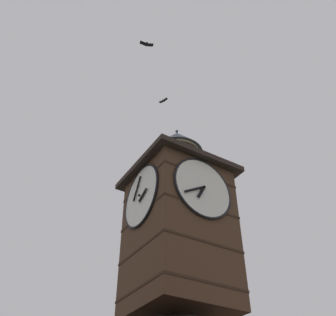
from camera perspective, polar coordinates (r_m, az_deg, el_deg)
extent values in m
cube|color=#4C3323|center=(16.62, 1.60, -11.91)|extent=(3.62, 3.62, 6.11)
cube|color=#352318|center=(15.73, 1.75, -19.52)|extent=(3.66, 3.66, 0.10)
cube|color=#352318|center=(16.28, 1.65, -14.42)|extent=(3.66, 3.66, 0.10)
cube|color=#352318|center=(16.95, 1.56, -9.69)|extent=(3.66, 3.66, 0.10)
cube|color=#352318|center=(17.73, 1.47, -5.35)|extent=(3.66, 3.66, 0.10)
cylinder|color=white|center=(16.10, 5.06, -4.35)|extent=(2.71, 0.10, 2.71)
torus|color=black|center=(16.09, 5.11, -4.31)|extent=(2.81, 0.10, 2.81)
cube|color=black|center=(15.79, 4.85, -4.90)|extent=(0.43, 0.04, 0.65)
cube|color=black|center=(15.64, 3.89, -4.51)|extent=(1.00, 0.04, 0.62)
sphere|color=black|center=(16.03, 5.29, -4.16)|extent=(0.10, 0.10, 0.10)
cylinder|color=white|center=(16.59, -3.87, -5.52)|extent=(0.10, 2.71, 2.71)
torus|color=black|center=(16.58, -3.95, -5.50)|extent=(0.10, 2.81, 2.81)
cube|color=black|center=(16.24, -3.70, -5.39)|extent=(0.04, 0.66, 0.41)
cube|color=black|center=(17.01, -4.52, -4.44)|extent=(0.04, 0.59, 1.02)
sphere|color=black|center=(16.54, -4.21, -5.41)|extent=(0.10, 0.10, 0.10)
cube|color=#2D231E|center=(18.25, 1.43, -2.93)|extent=(4.32, 4.32, 0.25)
cylinder|color=beige|center=(18.72, 1.39, -0.94)|extent=(2.18, 2.18, 1.34)
cylinder|color=#2D2319|center=(18.42, 1.41, -2.18)|extent=(2.24, 2.24, 0.10)
cylinder|color=#2D2319|center=(18.62, 1.40, -1.35)|extent=(2.24, 2.24, 0.10)
cylinder|color=#2D2319|center=(18.82, 1.38, -0.53)|extent=(2.24, 2.24, 0.10)
cylinder|color=#2D2319|center=(19.03, 1.37, 0.26)|extent=(2.24, 2.24, 0.10)
cone|color=#424C5B|center=(19.56, 1.33, 2.19)|extent=(2.48, 2.48, 1.34)
sphere|color=#424C5B|center=(20.07, 1.30, 3.86)|extent=(0.16, 0.16, 0.16)
cone|color=black|center=(21.85, -2.95, -21.42)|extent=(4.44, 4.44, 5.92)
cone|color=black|center=(22.93, -2.70, -14.07)|extent=(3.13, 3.13, 4.70)
cone|color=black|center=(24.90, -2.42, -5.36)|extent=(1.81, 1.81, 5.63)
ellipsoid|color=black|center=(21.76, -3.12, 16.13)|extent=(0.21, 0.29, 0.15)
cube|color=black|center=(21.74, -3.61, 16.23)|extent=(0.40, 0.27, 0.13)
cube|color=black|center=(21.78, -2.64, 16.03)|extent=(0.40, 0.27, 0.13)
ellipsoid|color=black|center=(24.84, -0.68, 8.30)|extent=(0.23, 0.18, 0.11)
cube|color=black|center=(24.77, -0.39, 8.45)|extent=(0.25, 0.34, 0.09)
cube|color=black|center=(24.90, -0.97, 8.14)|extent=(0.25, 0.34, 0.09)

